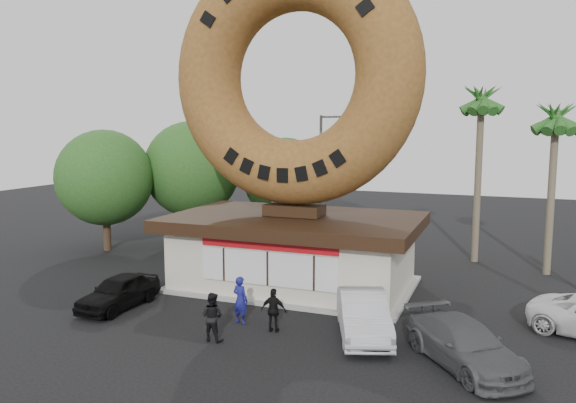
% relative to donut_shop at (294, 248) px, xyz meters
% --- Properties ---
extents(ground, '(90.00, 90.00, 0.00)m').
position_rel_donut_shop_xyz_m(ground, '(0.00, -5.98, -1.77)').
color(ground, black).
rests_on(ground, ground).
extents(donut_shop, '(11.20, 7.20, 3.80)m').
position_rel_donut_shop_xyz_m(donut_shop, '(0.00, 0.00, 0.00)').
color(donut_shop, silver).
rests_on(donut_shop, ground).
extents(giant_donut, '(11.37, 2.90, 11.37)m').
position_rel_donut_shop_xyz_m(giant_donut, '(0.00, 0.02, 7.72)').
color(giant_donut, '#985C2C').
rests_on(giant_donut, donut_shop).
extents(tree_west, '(6.00, 6.00, 7.65)m').
position_rel_donut_shop_xyz_m(tree_west, '(-9.50, 7.02, 2.87)').
color(tree_west, '#473321').
rests_on(tree_west, ground).
extents(tree_mid, '(5.20, 5.20, 6.63)m').
position_rel_donut_shop_xyz_m(tree_mid, '(-4.00, 9.02, 2.25)').
color(tree_mid, '#473321').
rests_on(tree_mid, ground).
extents(tree_far, '(5.60, 5.60, 7.14)m').
position_rel_donut_shop_xyz_m(tree_far, '(-13.00, 3.02, 2.56)').
color(tree_far, '#473321').
rests_on(tree_far, ground).
extents(palm_near, '(2.60, 2.60, 9.75)m').
position_rel_donut_shop_xyz_m(palm_near, '(7.50, 8.02, 6.65)').
color(palm_near, '#726651').
rests_on(palm_near, ground).
extents(palm_far, '(2.60, 2.60, 8.75)m').
position_rel_donut_shop_xyz_m(palm_far, '(11.00, 6.52, 5.72)').
color(palm_far, '#726651').
rests_on(palm_far, ground).
extents(street_lamp, '(2.11, 0.20, 8.00)m').
position_rel_donut_shop_xyz_m(street_lamp, '(-1.86, 10.02, 2.72)').
color(street_lamp, '#59595E').
rests_on(street_lamp, ground).
extents(person_left, '(0.74, 0.58, 1.79)m').
position_rel_donut_shop_xyz_m(person_left, '(-0.13, -5.36, -0.87)').
color(person_left, navy).
rests_on(person_left, ground).
extents(person_center, '(0.85, 0.68, 1.70)m').
position_rel_donut_shop_xyz_m(person_center, '(-0.27, -7.26, -0.92)').
color(person_center, black).
rests_on(person_center, ground).
extents(person_right, '(0.96, 0.46, 1.59)m').
position_rel_donut_shop_xyz_m(person_right, '(1.38, -5.74, -0.97)').
color(person_right, black).
rests_on(person_right, ground).
extents(car_black, '(1.73, 4.01, 1.35)m').
position_rel_donut_shop_xyz_m(car_black, '(-5.53, -5.52, -1.09)').
color(car_black, black).
rests_on(car_black, ground).
extents(car_silver, '(3.09, 4.90, 1.52)m').
position_rel_donut_shop_xyz_m(car_silver, '(4.45, -4.92, -1.00)').
color(car_silver, silver).
rests_on(car_silver, ground).
extents(car_grey, '(4.45, 4.91, 1.38)m').
position_rel_donut_shop_xyz_m(car_grey, '(7.94, -6.25, -1.08)').
color(car_grey, '#525557').
rests_on(car_grey, ground).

